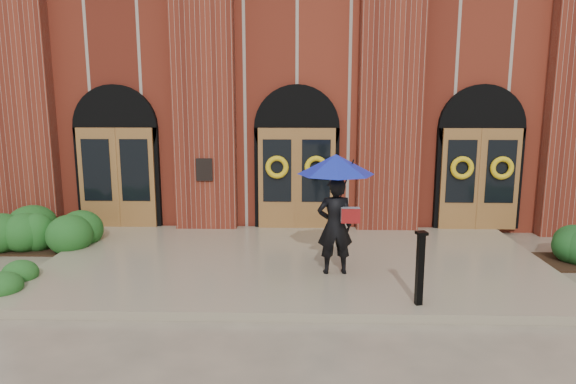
{
  "coord_description": "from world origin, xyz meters",
  "views": [
    {
      "loc": [
        0.12,
        -9.85,
        3.41
      ],
      "look_at": [
        -0.17,
        1.0,
        1.38
      ],
      "focal_mm": 32.0,
      "sensor_mm": 36.0,
      "label": 1
    }
  ],
  "objects": [
    {
      "name": "landing",
      "position": [
        0.0,
        0.15,
        0.07
      ],
      "size": [
        10.0,
        5.3,
        0.15
      ],
      "primitive_type": "cube",
      "color": "gray",
      "rests_on": "ground"
    },
    {
      "name": "hedge_wall_left",
      "position": [
        -6.13,
        1.37,
        0.41
      ],
      "size": [
        3.18,
        1.27,
        0.82
      ],
      "primitive_type": "ellipsoid",
      "color": "#1E541C",
      "rests_on": "ground"
    },
    {
      "name": "ground",
      "position": [
        0.0,
        0.0,
        0.0
      ],
      "size": [
        90.0,
        90.0,
        0.0
      ],
      "primitive_type": "plane",
      "color": "gray",
      "rests_on": "ground"
    },
    {
      "name": "man_with_umbrella",
      "position": [
        0.75,
        -0.64,
        1.71
      ],
      "size": [
        1.53,
        1.53,
        2.24
      ],
      "rotation": [
        0.0,
        0.0,
        3.24
      ],
      "color": "black",
      "rests_on": "landing"
    },
    {
      "name": "church_building",
      "position": [
        0.0,
        8.78,
        3.5
      ],
      "size": [
        16.2,
        12.53,
        7.0
      ],
      "color": "maroon",
      "rests_on": "ground"
    },
    {
      "name": "hedge_front_left",
      "position": [
        -5.1,
        -1.29,
        0.22
      ],
      "size": [
        1.27,
        1.09,
        0.45
      ],
      "primitive_type": "ellipsoid",
      "color": "#20561D",
      "rests_on": "ground"
    },
    {
      "name": "metal_post",
      "position": [
        1.99,
        -2.1,
        0.78
      ],
      "size": [
        0.19,
        0.19,
        1.2
      ],
      "rotation": [
        0.0,
        0.0,
        0.19
      ],
      "color": "black",
      "rests_on": "landing"
    }
  ]
}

